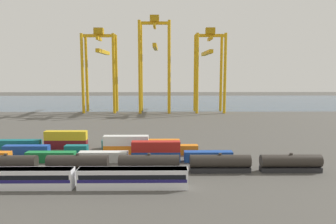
# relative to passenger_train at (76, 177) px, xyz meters

# --- Properties ---
(ground_plane) EXTENTS (420.00, 420.00, 0.00)m
(ground_plane) POSITION_rel_passenger_train_xyz_m (13.82, 61.64, -2.14)
(ground_plane) COLOR #4C4944
(harbour_water) EXTENTS (400.00, 110.00, 0.01)m
(harbour_water) POSITION_rel_passenger_train_xyz_m (13.82, 170.12, -2.14)
(harbour_water) COLOR #384C60
(harbour_water) RESTS_ON ground_plane
(passenger_train) EXTENTS (43.43, 3.14, 3.90)m
(passenger_train) POSITION_rel_passenger_train_xyz_m (0.00, 0.00, 0.00)
(passenger_train) COLOR silver
(passenger_train) RESTS_ON ground_plane
(freight_tank_row) EXTENTS (77.42, 2.84, 4.30)m
(freight_tank_row) POSITION_rel_passenger_train_xyz_m (13.74, 9.79, -0.13)
(freight_tank_row) COLOR #232326
(freight_tank_row) RESTS_ON ground_plane
(shipping_container_1) EXTENTS (12.10, 2.44, 2.60)m
(shipping_container_1) POSITION_rel_passenger_train_xyz_m (-11.11, 18.11, -0.84)
(shipping_container_1) COLOR #197538
(shipping_container_1) RESTS_ON ground_plane
(shipping_container_2) EXTENTS (12.10, 2.44, 2.60)m
(shipping_container_2) POSITION_rel_passenger_train_xyz_m (1.99, 18.11, -0.84)
(shipping_container_2) COLOR silver
(shipping_container_2) RESTS_ON ground_plane
(shipping_container_3) EXTENTS (12.10, 2.44, 2.60)m
(shipping_container_3) POSITION_rel_passenger_train_xyz_m (15.09, 18.11, -0.84)
(shipping_container_3) COLOR #1C4299
(shipping_container_3) RESTS_ON ground_plane
(shipping_container_4) EXTENTS (12.10, 2.44, 2.60)m
(shipping_container_4) POSITION_rel_passenger_train_xyz_m (15.09, 18.11, 1.76)
(shipping_container_4) COLOR #AD211C
(shipping_container_4) RESTS_ON shipping_container_3
(shipping_container_5) EXTENTS (12.10, 2.44, 2.60)m
(shipping_container_5) POSITION_rel_passenger_train_xyz_m (28.18, 18.11, -0.84)
(shipping_container_5) COLOR #1C4299
(shipping_container_5) RESTS_ON ground_plane
(shipping_container_6) EXTENTS (12.10, 2.44, 2.60)m
(shipping_container_6) POSITION_rel_passenger_train_xyz_m (-20.09, 25.06, -0.84)
(shipping_container_6) COLOR #1C4299
(shipping_container_6) RESTS_ON ground_plane
(shipping_container_7) EXTENTS (6.04, 2.44, 2.60)m
(shipping_container_7) POSITION_rel_passenger_train_xyz_m (-6.65, 25.06, -0.84)
(shipping_container_7) COLOR #146066
(shipping_container_7) RESTS_ON ground_plane
(shipping_container_8) EXTENTS (12.10, 2.44, 2.60)m
(shipping_container_8) POSITION_rel_passenger_train_xyz_m (6.80, 25.06, -0.84)
(shipping_container_8) COLOR orange
(shipping_container_8) RESTS_ON ground_plane
(shipping_container_9) EXTENTS (12.10, 2.44, 2.60)m
(shipping_container_9) POSITION_rel_passenger_train_xyz_m (6.80, 25.06, 1.76)
(shipping_container_9) COLOR silver
(shipping_container_9) RESTS_ON shipping_container_8
(shipping_container_10) EXTENTS (12.10, 2.44, 2.60)m
(shipping_container_10) POSITION_rel_passenger_train_xyz_m (20.24, 25.06, -0.84)
(shipping_container_10) COLOR orange
(shipping_container_10) RESTS_ON ground_plane
(shipping_container_11) EXTENTS (12.10, 2.44, 2.60)m
(shipping_container_11) POSITION_rel_passenger_train_xyz_m (-25.02, 32.00, -0.84)
(shipping_container_11) COLOR #146066
(shipping_container_11) RESTS_ON ground_plane
(shipping_container_12) EXTENTS (12.10, 2.44, 2.60)m
(shipping_container_12) POSITION_rel_passenger_train_xyz_m (-11.49, 32.00, -0.84)
(shipping_container_12) COLOR maroon
(shipping_container_12) RESTS_ON ground_plane
(shipping_container_13) EXTENTS (12.10, 2.44, 2.60)m
(shipping_container_13) POSITION_rel_passenger_train_xyz_m (-11.49, 32.00, 1.76)
(shipping_container_13) COLOR gold
(shipping_container_13) RESTS_ON shipping_container_12
(shipping_container_14) EXTENTS (6.04, 2.44, 2.60)m
(shipping_container_14) POSITION_rel_passenger_train_xyz_m (2.05, 32.00, -0.84)
(shipping_container_14) COLOR #146066
(shipping_container_14) RESTS_ON ground_plane
(shipping_container_15) EXTENTS (12.10, 2.44, 2.60)m
(shipping_container_15) POSITION_rel_passenger_train_xyz_m (15.58, 32.00, -0.84)
(shipping_container_15) COLOR orange
(shipping_container_15) RESTS_ON ground_plane
(gantry_crane_west) EXTENTS (17.89, 33.25, 44.64)m
(gantry_crane_west) POSITION_rel_passenger_train_xyz_m (-17.37, 116.31, 25.05)
(gantry_crane_west) COLOR gold
(gantry_crane_west) RESTS_ON ground_plane
(gantry_crane_central) EXTENTS (16.88, 36.25, 51.18)m
(gantry_crane_central) POSITION_rel_passenger_train_xyz_m (12.04, 116.34, 28.35)
(gantry_crane_central) COLOR gold
(gantry_crane_central) RESTS_ON ground_plane
(gantry_crane_east) EXTENTS (16.08, 38.64, 44.80)m
(gantry_crane_east) POSITION_rel_passenger_train_xyz_m (41.45, 116.98, 25.20)
(gantry_crane_east) COLOR gold
(gantry_crane_east) RESTS_ON ground_plane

